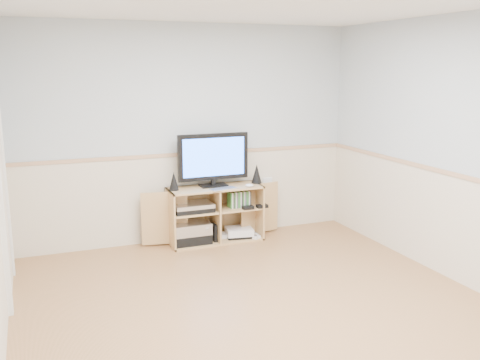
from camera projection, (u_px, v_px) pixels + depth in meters
name	position (u px, v px, depth m)	size (l,w,h in m)	color
room	(257.00, 170.00, 4.23)	(4.04, 4.54, 2.54)	tan
media_cabinet	(214.00, 213.00, 6.28)	(1.70, 0.41, 0.65)	tan
monitor	(213.00, 158.00, 6.15)	(0.84, 0.18, 0.62)	black
speaker_left	(174.00, 181.00, 6.00)	(0.11, 0.11, 0.21)	black
speaker_right	(257.00, 174.00, 6.36)	(0.12, 0.12, 0.23)	black
keyboard	(223.00, 189.00, 6.06)	(0.31, 0.12, 0.01)	silver
mouse	(249.00, 185.00, 6.18)	(0.10, 0.06, 0.04)	white
av_components	(191.00, 226.00, 6.15)	(0.52, 0.33, 0.47)	black
game_consoles	(238.00, 233.00, 6.38)	(0.46, 0.31, 0.11)	white
game_cases	(239.00, 199.00, 6.29)	(0.26, 0.14, 0.19)	#3F8C3F
wall_outlet	(267.00, 182.00, 6.65)	(0.12, 0.03, 0.12)	white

